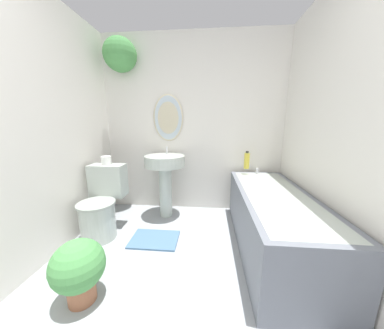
{
  "coord_description": "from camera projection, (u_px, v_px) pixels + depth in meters",
  "views": [
    {
      "loc": [
        0.23,
        -0.23,
        1.24
      ],
      "look_at": [
        0.07,
        1.53,
        0.86
      ],
      "focal_mm": 18.0,
      "sensor_mm": 36.0,
      "label": 1
    }
  ],
  "objects": [
    {
      "name": "wall_back",
      "position": [
        181.0,
        115.0,
        2.64
      ],
      "size": [
        2.56,
        0.42,
        2.4
      ],
      "color": "silver",
      "rests_on": "ground_plane"
    },
    {
      "name": "toilet",
      "position": [
        102.0,
        205.0,
        2.16
      ],
      "size": [
        0.4,
        0.58,
        0.77
      ],
      "color": "#B2BCB2",
      "rests_on": "ground_plane"
    },
    {
      "name": "wall_right",
      "position": [
        356.0,
        129.0,
        1.35
      ],
      "size": [
        0.06,
        2.59,
        2.4
      ],
      "color": "silver",
      "rests_on": "ground_plane"
    },
    {
      "name": "potted_plant",
      "position": [
        79.0,
        268.0,
        1.32
      ],
      "size": [
        0.35,
        0.35,
        0.47
      ],
      "color": "#9E6042",
      "rests_on": "ground_plane"
    },
    {
      "name": "toilet_paper_roll",
      "position": [
        106.0,
        160.0,
        2.24
      ],
      "size": [
        0.11,
        0.11,
        0.1
      ],
      "color": "white",
      "rests_on": "toilet"
    },
    {
      "name": "pedestal_sink",
      "position": [
        165.0,
        171.0,
        2.52
      ],
      "size": [
        0.52,
        0.52,
        0.93
      ],
      "color": "#B2BCB2",
      "rests_on": "ground_plane"
    },
    {
      "name": "bath_mat",
      "position": [
        155.0,
        239.0,
        2.08
      ],
      "size": [
        0.51,
        0.36,
        0.02
      ],
      "color": "#4C7093",
      "rests_on": "ground_plane"
    },
    {
      "name": "bathtub",
      "position": [
        273.0,
        220.0,
        1.91
      ],
      "size": [
        0.65,
        1.67,
        0.66
      ],
      "color": "slate",
      "rests_on": "ground_plane"
    },
    {
      "name": "wall_left",
      "position": [
        27.0,
        128.0,
        1.57
      ],
      "size": [
        0.06,
        2.59,
        2.4
      ],
      "color": "silver",
      "rests_on": "ground_plane"
    },
    {
      "name": "shampoo_bottle",
      "position": [
        247.0,
        160.0,
        2.51
      ],
      "size": [
        0.07,
        0.07,
        0.23
      ],
      "color": "gold",
      "rests_on": "bathtub"
    }
  ]
}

